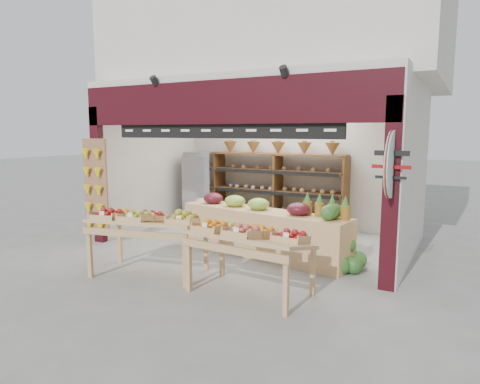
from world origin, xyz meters
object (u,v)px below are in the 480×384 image
at_px(back_shelving, 278,175).
at_px(cardboard_stack, 216,219).
at_px(mid_counter, 262,230).
at_px(watermelon_pile, 343,259).
at_px(display_table_right, 247,236).
at_px(refrigerator, 201,187).
at_px(display_table_left, 143,221).

xyz_separation_m(back_shelving, cardboard_stack, (-1.08, -0.97, -0.95)).
height_order(mid_counter, watermelon_pile, mid_counter).
relative_size(cardboard_stack, display_table_right, 0.63).
bearing_deg(mid_counter, cardboard_stack, 143.91).
xyz_separation_m(mid_counter, display_table_right, (0.59, -1.70, 0.35)).
xyz_separation_m(refrigerator, watermelon_pile, (4.07, -2.07, -0.67)).
xyz_separation_m(mid_counter, watermelon_pile, (1.50, -0.15, -0.27)).
relative_size(back_shelving, refrigerator, 1.87).
bearing_deg(refrigerator, cardboard_stack, -51.12).
xyz_separation_m(refrigerator, display_table_right, (3.17, -3.63, -0.06)).
bearing_deg(cardboard_stack, back_shelving, 41.89).
distance_m(mid_counter, display_table_left, 2.15).
xyz_separation_m(back_shelving, display_table_left, (-0.50, -4.01, -0.38)).
bearing_deg(cardboard_stack, mid_counter, -36.09).
height_order(cardboard_stack, display_table_left, display_table_left).
bearing_deg(refrigerator, mid_counter, -49.74).
height_order(back_shelving, display_table_right, back_shelving).
bearing_deg(display_table_right, back_shelving, 108.01).
xyz_separation_m(cardboard_stack, watermelon_pile, (3.27, -1.44, -0.07)).
height_order(refrigerator, display_table_left, refrigerator).
bearing_deg(cardboard_stack, display_table_left, -79.27).
bearing_deg(display_table_right, cardboard_stack, 128.27).
distance_m(refrigerator, display_table_right, 4.81).
height_order(mid_counter, display_table_right, mid_counter).
bearing_deg(display_table_left, refrigerator, 110.57).
height_order(cardboard_stack, watermelon_pile, cardboard_stack).
relative_size(cardboard_stack, mid_counter, 0.32).
height_order(back_shelving, watermelon_pile, back_shelving).
bearing_deg(watermelon_pile, back_shelving, 132.37).
bearing_deg(display_table_right, watermelon_pile, 59.84).
distance_m(cardboard_stack, display_table_left, 3.15).
relative_size(display_table_right, watermelon_pile, 2.41).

